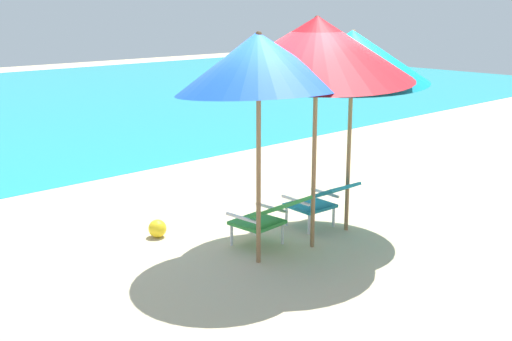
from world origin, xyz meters
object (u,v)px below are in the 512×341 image
beach_umbrella_left (259,62)px  beach_umbrella_right (352,57)px  lounge_chair_right (320,199)px  beach_umbrella_center (317,47)px  beach_ball (157,228)px  lounge_chair_left (268,216)px

beach_umbrella_left → beach_umbrella_right: beach_umbrella_left is taller
lounge_chair_right → beach_umbrella_center: bearing=-146.1°
lounge_chair_right → beach_umbrella_right: bearing=-43.5°
beach_umbrella_right → beach_umbrella_center: bearing=-172.1°
lounge_chair_right → beach_ball: lounge_chair_right is taller
lounge_chair_left → beach_umbrella_center: beach_umbrella_center is taller
beach_umbrella_left → beach_ball: size_ratio=11.51×
lounge_chair_right → beach_umbrella_left: (-1.30, -0.26, 1.80)m
beach_umbrella_left → lounge_chair_left: bearing=32.3°
beach_umbrella_center → beach_umbrella_right: 0.77m
beach_umbrella_left → beach_ball: 2.56m
lounge_chair_left → lounge_chair_right: size_ratio=1.02×
beach_umbrella_left → beach_ball: beach_umbrella_left is taller
lounge_chair_left → beach_umbrella_center: (0.42, -0.31, 1.92)m
lounge_chair_right → beach_ball: bearing=145.1°
beach_umbrella_center → beach_ball: bearing=127.8°
beach_umbrella_center → beach_ball: (-1.17, 1.51, -2.22)m
beach_umbrella_left → beach_umbrella_right: size_ratio=1.01×
beach_umbrella_center → beach_umbrella_right: beach_umbrella_center is taller
beach_umbrella_left → beach_umbrella_right: 1.55m
lounge_chair_right → beach_umbrella_right: 1.81m
beach_umbrella_right → beach_ball: bearing=143.9°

